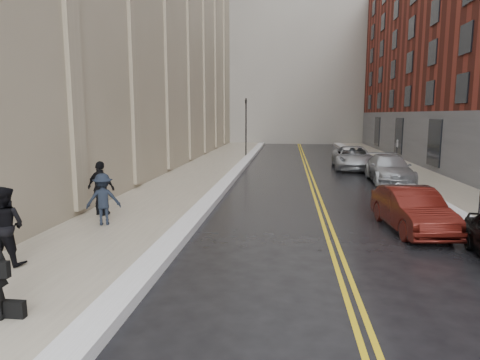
% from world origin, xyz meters
% --- Properties ---
extents(ground, '(160.00, 160.00, 0.00)m').
position_xyz_m(ground, '(0.00, 0.00, 0.00)').
color(ground, black).
rests_on(ground, ground).
extents(sidewalk_left, '(4.00, 64.00, 0.15)m').
position_xyz_m(sidewalk_left, '(-4.50, 16.00, 0.07)').
color(sidewalk_left, gray).
rests_on(sidewalk_left, ground).
extents(sidewalk_right, '(3.00, 64.00, 0.15)m').
position_xyz_m(sidewalk_right, '(9.00, 16.00, 0.07)').
color(sidewalk_right, gray).
rests_on(sidewalk_right, ground).
extents(lane_stripe_a, '(0.12, 64.00, 0.01)m').
position_xyz_m(lane_stripe_a, '(2.38, 16.00, 0.00)').
color(lane_stripe_a, gold).
rests_on(lane_stripe_a, ground).
extents(lane_stripe_b, '(0.12, 64.00, 0.01)m').
position_xyz_m(lane_stripe_b, '(2.62, 16.00, 0.00)').
color(lane_stripe_b, gold).
rests_on(lane_stripe_b, ground).
extents(snow_ridge_left, '(0.70, 60.80, 0.26)m').
position_xyz_m(snow_ridge_left, '(-2.20, 16.00, 0.13)').
color(snow_ridge_left, white).
rests_on(snow_ridge_left, ground).
extents(snow_ridge_right, '(0.85, 60.80, 0.30)m').
position_xyz_m(snow_ridge_right, '(7.15, 16.00, 0.15)').
color(snow_ridge_right, white).
rests_on(snow_ridge_right, ground).
extents(traffic_signal, '(0.18, 0.15, 5.20)m').
position_xyz_m(traffic_signal, '(-2.60, 30.00, 3.08)').
color(traffic_signal, black).
rests_on(traffic_signal, ground).
extents(parking_sign_far, '(0.06, 0.35, 2.23)m').
position_xyz_m(parking_sign_far, '(7.90, 20.00, 1.36)').
color(parking_sign_far, black).
rests_on(parking_sign_far, ground).
extents(car_maroon, '(1.94, 4.44, 1.42)m').
position_xyz_m(car_maroon, '(5.20, 6.60, 0.71)').
color(car_maroon, '#400F0B').
rests_on(car_maroon, ground).
extents(car_silver_near, '(2.26, 5.31, 1.53)m').
position_xyz_m(car_silver_near, '(6.80, 17.03, 0.76)').
color(car_silver_near, '#9EA1A5').
rests_on(car_silver_near, ground).
extents(car_silver_far, '(2.82, 5.80, 1.59)m').
position_xyz_m(car_silver_far, '(5.65, 22.82, 0.79)').
color(car_silver_far, '#A9ACB1').
rests_on(car_silver_far, ground).
extents(pedestrian_a, '(0.98, 0.78, 1.95)m').
position_xyz_m(pedestrian_a, '(-5.70, 1.71, 1.12)').
color(pedestrian_a, black).
rests_on(pedestrian_a, sidewalk_left).
extents(pedestrian_b, '(1.27, 0.99, 1.73)m').
position_xyz_m(pedestrian_b, '(-4.98, 5.67, 1.01)').
color(pedestrian_b, black).
rests_on(pedestrian_b, sidewalk_left).
extents(pedestrian_c, '(1.25, 0.79, 1.99)m').
position_xyz_m(pedestrian_c, '(-5.64, 7.00, 1.14)').
color(pedestrian_c, black).
rests_on(pedestrian_c, sidewalk_left).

